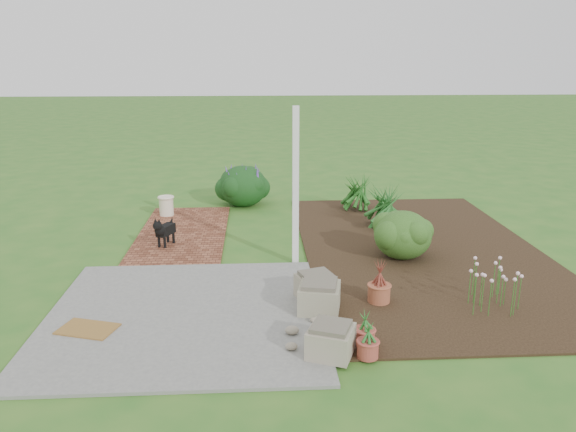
{
  "coord_description": "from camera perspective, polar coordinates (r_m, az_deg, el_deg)",
  "views": [
    {
      "loc": [
        -0.31,
        -8.39,
        3.21
      ],
      "look_at": [
        0.2,
        0.4,
        0.7
      ],
      "focal_mm": 35.0,
      "sensor_mm": 36.0,
      "label": 1
    }
  ],
  "objects": [
    {
      "name": "concrete_patio",
      "position": [
        7.43,
        -10.41,
        -9.81
      ],
      "size": [
        3.5,
        3.5,
        0.04
      ],
      "primitive_type": "cube",
      "color": "slate",
      "rests_on": "ground"
    },
    {
      "name": "agapanthus_clump_back",
      "position": [
        10.85,
        9.85,
        1.38
      ],
      "size": [
        1.47,
        1.47,
        1.0
      ],
      "primitive_type": null,
      "rotation": [
        0.0,
        0.0,
        0.42
      ],
      "color": "#133C17",
      "rests_on": "garden_bed"
    },
    {
      "name": "stone_trough_near",
      "position": [
        6.33,
        4.36,
        -12.6
      ],
      "size": [
        0.61,
        0.61,
        0.31
      ],
      "primitive_type": "cube",
      "rotation": [
        0.0,
        0.0,
        -0.38
      ],
      "color": "gray",
      "rests_on": "concrete_patio"
    },
    {
      "name": "agapanthus_clump_front",
      "position": [
        12.08,
        7.06,
        2.74
      ],
      "size": [
        1.18,
        1.18,
        0.9
      ],
      "primitive_type": null,
      "rotation": [
        0.0,
        0.0,
        0.17
      ],
      "color": "#143C0F",
      "rests_on": "garden_bed"
    },
    {
      "name": "pink_flower_patch",
      "position": [
        7.88,
        20.23,
        -6.68
      ],
      "size": [
        1.13,
        1.13,
        0.58
      ],
      "primitive_type": null,
      "rotation": [
        0.0,
        0.0,
        -0.29
      ],
      "color": "#113D0F",
      "rests_on": "garden_bed"
    },
    {
      "name": "black_dog",
      "position": [
        9.91,
        -12.48,
        -1.36
      ],
      "size": [
        0.33,
        0.54,
        0.49
      ],
      "rotation": [
        0.0,
        0.0,
        -0.43
      ],
      "color": "black",
      "rests_on": "brick_path"
    },
    {
      "name": "terracotta_pot_bronze",
      "position": [
        7.7,
        9.23,
        -7.73
      ],
      "size": [
        0.4,
        0.4,
        0.24
      ],
      "primitive_type": "cylinder",
      "rotation": [
        0.0,
        0.0,
        -0.43
      ],
      "color": "brown",
      "rests_on": "garden_bed"
    },
    {
      "name": "terracotta_pot_small_right",
      "position": [
        6.37,
        8.11,
        -13.22
      ],
      "size": [
        0.31,
        0.31,
        0.2
      ],
      "primitive_type": "cylinder",
      "rotation": [
        0.0,
        0.0,
        0.4
      ],
      "color": "#9C3F35",
      "rests_on": "garden_bed"
    },
    {
      "name": "evergreen_shrub",
      "position": [
        9.33,
        11.59,
        -1.77
      ],
      "size": [
        0.94,
        0.94,
        0.8
      ],
      "primitive_type": "ellipsoid",
      "rotation": [
        0.0,
        0.0,
        0.0
      ],
      "color": "#0B360D",
      "rests_on": "garden_bed"
    },
    {
      "name": "stone_trough_mid",
      "position": [
        7.32,
        3.2,
        -8.31
      ],
      "size": [
        0.61,
        0.61,
        0.34
      ],
      "primitive_type": "cube",
      "rotation": [
        0.0,
        0.0,
        -0.21
      ],
      "color": "gray",
      "rests_on": "concrete_patio"
    },
    {
      "name": "stone_trough_far",
      "position": [
        7.64,
        2.91,
        -7.33
      ],
      "size": [
        0.6,
        0.6,
        0.32
      ],
      "primitive_type": "cube",
      "rotation": [
        0.0,
        0.0,
        0.31
      ],
      "color": "gray",
      "rests_on": "concrete_patio"
    },
    {
      "name": "veranda_post",
      "position": [
        8.74,
        0.77,
        2.94
      ],
      "size": [
        0.1,
        0.1,
        2.5
      ],
      "primitive_type": "cube",
      "color": "white",
      "rests_on": "ground"
    },
    {
      "name": "brick_path",
      "position": [
        10.72,
        -10.62,
        -1.68
      ],
      "size": [
        1.6,
        3.5,
        0.04
      ],
      "primitive_type": "cube",
      "color": "#5B2D1C",
      "rests_on": "ground"
    },
    {
      "name": "coir_doormat",
      "position": [
        7.31,
        -19.69,
        -10.74
      ],
      "size": [
        0.76,
        0.61,
        0.02
      ],
      "primitive_type": "cube",
      "rotation": [
        0.0,
        0.0,
        -0.3
      ],
      "color": "brown",
      "rests_on": "concrete_patio"
    },
    {
      "name": "garden_bed",
      "position": [
        9.86,
        13.46,
        -3.46
      ],
      "size": [
        4.0,
        7.0,
        0.03
      ],
      "primitive_type": "cube",
      "color": "black",
      "rests_on": "ground"
    },
    {
      "name": "ground",
      "position": [
        8.99,
        -1.13,
        -5.01
      ],
      "size": [
        80.0,
        80.0,
        0.0
      ],
      "primitive_type": "plane",
      "color": "#2A621F",
      "rests_on": "ground"
    },
    {
      "name": "terracotta_pot_small_left",
      "position": [
        6.62,
        7.78,
        -12.05
      ],
      "size": [
        0.3,
        0.3,
        0.19
      ],
      "primitive_type": "cylinder",
      "rotation": [
        0.0,
        0.0,
        -0.36
      ],
      "color": "#9C4234",
      "rests_on": "garden_bed"
    },
    {
      "name": "purple_flowering_bush",
      "position": [
        12.5,
        -4.6,
        3.15
      ],
      "size": [
        1.42,
        1.42,
        0.92
      ],
      "primitive_type": "ellipsoid",
      "rotation": [
        0.0,
        0.0,
        -0.41
      ],
      "color": "black",
      "rests_on": "ground"
    },
    {
      "name": "cream_ceramic_urn",
      "position": [
        11.85,
        -12.26,
        1.0
      ],
      "size": [
        0.31,
        0.31,
        0.39
      ],
      "primitive_type": "cylinder",
      "rotation": [
        0.0,
        0.0,
        -0.08
      ],
      "color": "beige",
      "rests_on": "brick_path"
    }
  ]
}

